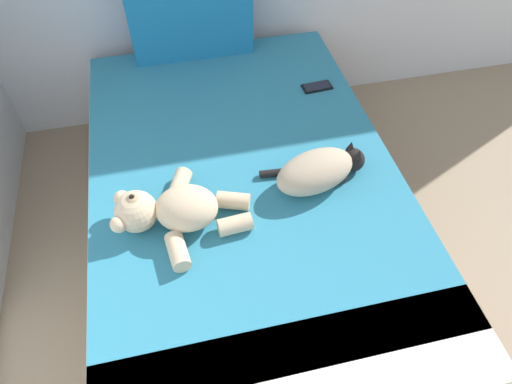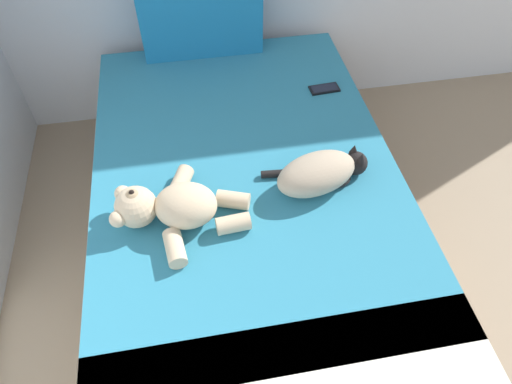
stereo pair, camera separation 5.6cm
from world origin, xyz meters
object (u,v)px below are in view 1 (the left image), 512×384
teddy_bear (173,210)px  cat (319,170)px  cell_phone (317,87)px  patterned_cushion (190,14)px  bed (245,209)px

teddy_bear → cat: bearing=7.2°
cell_phone → patterned_cushion: bearing=141.1°
teddy_bear → bed: bearing=33.1°
bed → teddy_bear: teddy_bear is taller
cat → teddy_bear: 0.60m
cat → bed: bearing=155.2°
cat → cell_phone: 0.64m
bed → patterned_cushion: 1.05m
bed → cat: cat is taller
patterned_cushion → cat: 1.13m
patterned_cushion → cat: (0.36, -1.06, -0.15)m
patterned_cushion → cat: patterned_cushion is taller
patterned_cushion → cell_phone: 0.75m
cat → cell_phone: (0.19, 0.61, -0.07)m
teddy_bear → cell_phone: size_ratio=3.50×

